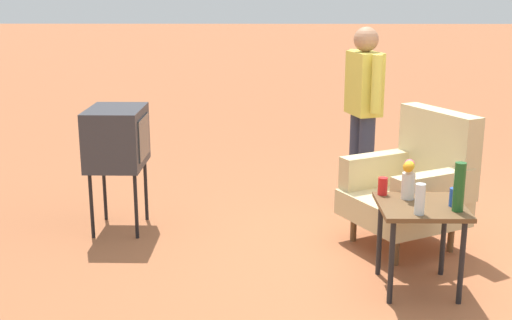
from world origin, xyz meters
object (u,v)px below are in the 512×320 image
Objects in this scene: armchair at (414,184)px; bottle_short_clear at (420,199)px; person_standing at (363,106)px; soda_can_blue at (454,197)px; tv_on_stand at (117,138)px; bottle_wine_green at (459,187)px; flower_vase at (409,178)px; soda_can_red at (383,186)px; side_table at (421,217)px.

armchair is 5.30× the size of bottle_short_clear.
soda_can_blue is at bearing 10.71° from person_standing.
bottle_wine_green is at bearing 62.76° from tv_on_stand.
flower_vase is at bearing -133.25° from bottle_wine_green.
flower_vase reaches higher than soda_can_red.
bottle_wine_green is 0.55m from soda_can_red.
person_standing is at bearing -177.71° from bottle_short_clear.
flower_vase is at bearing 60.48° from soda_can_red.
person_standing reaches higher than bottle_short_clear.
soda_can_red is at bearing 65.55° from tv_on_stand.
bottle_short_clear is at bearing 58.75° from tv_on_stand.
tv_on_stand is 2.39m from flower_vase.
soda_can_blue is 0.49m from soda_can_red.
armchair reaches higher than bottle_short_clear.
person_standing is at bearing 176.97° from soda_can_red.
tv_on_stand reaches higher than flower_vase.
side_table is 0.58× the size of tv_on_stand.
soda_can_blue reaches higher than side_table.
armchair is at bearing 15.64° from person_standing.
person_standing reaches higher than soda_can_blue.
flower_vase reaches higher than soda_can_blue.
bottle_short_clear is at bearing 21.71° from soda_can_red.
bottle_short_clear is (1.32, 2.18, -0.08)m from tv_on_stand.
soda_can_red is 0.46× the size of flower_vase.
bottle_wine_green is at bearing 51.21° from soda_can_red.
soda_can_red is (-0.21, -0.22, 0.15)m from side_table.
tv_on_stand is 3.22× the size of bottle_wine_green.
soda_can_red is at bearing -3.03° from person_standing.
bottle_short_clear is at bearing -17.46° from side_table.
bottle_wine_green is (-0.07, 0.26, 0.06)m from bottle_short_clear.
tv_on_stand is 2.55m from bottle_short_clear.
bottle_wine_green is at bearing 4.10° from armchair.
flower_vase is at bearing -120.09° from soda_can_blue.
person_standing reaches higher than bottle_wine_green.
armchair is 1.77× the size of side_table.
person_standing is 1.98m from bottle_short_clear.
tv_on_stand is (-1.13, -2.24, 0.27)m from side_table.
person_standing reaches higher than tv_on_stand.
person_standing is 1.66m from flower_vase.
tv_on_stand is 8.44× the size of soda_can_red.
flower_vase reaches higher than bottle_short_clear.
side_table is 0.34m from soda_can_red.
flower_vase reaches higher than side_table.
bottle_wine_green is 0.37m from flower_vase.
flower_vase is (-0.25, -0.27, -0.01)m from bottle_wine_green.
tv_on_stand reaches higher than side_table.
tv_on_stand is at bearing -117.24° from bottle_wine_green.
tv_on_stand is at bearing -72.95° from person_standing.
soda_can_blue is (1.16, 2.44, -0.12)m from tv_on_stand.
soda_can_blue is 0.38× the size of bottle_wine_green.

